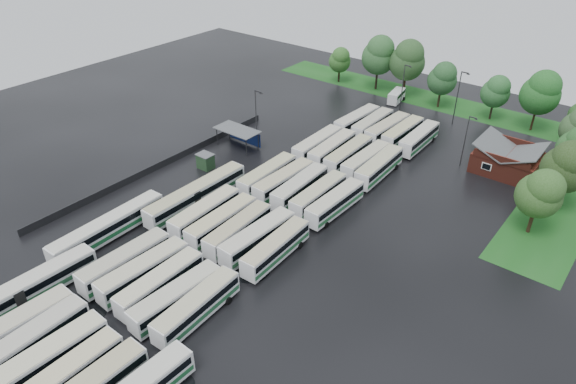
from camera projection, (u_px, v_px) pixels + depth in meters
The scene contains 55 objects.
ground at pixel (222, 239), 70.09m from camera, with size 160.00×160.00×0.00m, color black.
brick_building at pixel (507, 162), 84.97m from camera, with size 10.07×8.60×5.39m.
wash_shed at pixel (239, 132), 92.21m from camera, with size 8.20×4.20×3.58m.
utility_hut at pixel (205, 161), 86.29m from camera, with size 2.70×2.20×2.62m.
grass_strip_north at pixel (437, 102), 112.18m from camera, with size 80.00×10.00×0.01m, color #175017.
grass_strip_east at pixel (568, 191), 80.72m from camera, with size 10.00×50.00×0.01m, color #175017.
west_fence at pixel (161, 164), 86.77m from camera, with size 0.10×50.00×1.20m, color #2D2D30.
bus_r0c0 at pixel (17, 328), 53.94m from camera, with size 3.03×12.17×3.36m.
bus_r0c1 at pixel (33, 340), 52.59m from camera, with size 2.89×11.90×3.29m.
bus_r0c2 at pixel (48, 359), 50.48m from camera, with size 3.04×12.29×3.40m.
bus_r0c3 at pixel (67, 377), 48.85m from camera, with size 2.53×11.56×3.21m.
bus_r1c0 at pixel (125, 262), 63.08m from camera, with size 2.86×12.25×3.40m.
bus_r1c1 at pixel (144, 271), 61.65m from camera, with size 3.06×12.09×3.34m.
bus_r1c2 at pixel (160, 284), 59.89m from camera, with size 2.70×11.75×3.26m.
bus_r1c3 at pixel (177, 298), 57.89m from camera, with size 3.09×11.87×3.27m.
bus_r1c4 at pixel (197, 307), 56.72m from camera, with size 3.07×11.79×3.25m.
bus_r2c0 at pixel (205, 213), 72.25m from camera, with size 3.04×12.14×3.35m.
bus_r2c1 at pixel (222, 222), 70.47m from camera, with size 2.70×11.92×3.31m.
bus_r2c2 at pixel (238, 230), 68.91m from camera, with size 3.05×11.76×3.24m.
bus_r2c3 at pixel (258, 237), 67.37m from camera, with size 3.01×12.18×3.37m.
bus_r2c4 at pixel (276, 248), 65.59m from camera, with size 2.94×11.74×3.24m.
bus_r3c0 at pixel (267, 175), 81.21m from camera, with size 2.80×12.05×3.34m.
bus_r3c1 at pixel (284, 181), 79.67m from camera, with size 2.91×12.14×3.36m.
bus_r3c2 at pixel (300, 187), 78.17m from camera, with size 3.02×12.05×3.33m.
bus_r3c3 at pixel (319, 195), 76.40m from camera, with size 2.59×11.68×3.25m.
bus_r3c4 at pixel (335, 203), 74.54m from camera, with size 2.74×11.68×3.24m.
bus_r4c0 at pixel (318, 144), 90.39m from camera, with size 2.80×12.17×3.38m.
bus_r4c1 at pixel (332, 149), 88.94m from camera, with size 3.07×12.13×3.35m.
bus_r4c2 at pixel (348, 155), 87.12m from camera, with size 2.82×12.09×3.35m.
bus_r4c3 at pixel (366, 161), 85.39m from camera, with size 2.63×11.81×3.28m.
bus_r4c4 at pixel (379, 167), 83.48m from camera, with size 3.02×12.28×3.40m.
bus_r5c0 at pixel (357, 120), 99.20m from camera, with size 3.11×12.05×3.32m.
bus_r5c1 at pixel (372, 124), 97.74m from camera, with size 2.61×11.76×3.27m.
bus_r5c2 at pixel (387, 129), 95.87m from camera, with size 3.13×12.10×3.34m.
bus_r5c3 at pixel (403, 133), 94.59m from camera, with size 2.69×11.75×3.26m.
bus_r5c4 at pixel (419, 139), 92.45m from camera, with size 2.78×11.94×3.31m.
artic_bus_west_a at pixel (23, 292), 58.69m from camera, with size 3.01×17.53×3.24m.
artic_bus_west_b at pixel (197, 194), 76.36m from camera, with size 2.69×18.16×3.37m.
artic_bus_west_c at pixel (108, 227), 69.37m from camera, with size 2.91×17.37×3.21m.
minibus at pixel (396, 96), 111.22m from camera, with size 3.03×6.06×2.53m.
tree_north_0 at pixel (340, 60), 119.71m from camera, with size 5.13×5.12×8.49m.
tree_north_1 at pixel (379, 55), 114.22m from camera, with size 7.60×7.60×12.58m.
tree_north_2 at pixel (408, 60), 110.76m from camera, with size 7.71×7.71×12.77m.
tree_north_3 at pixel (443, 78), 106.05m from camera, with size 6.06×6.06×10.04m.
tree_north_4 at pixel (496, 91), 100.93m from camera, with size 5.65×5.65×9.35m.
tree_north_5 at pixel (542, 92), 95.52m from camera, with size 7.34×7.34×12.15m.
tree_east_0 at pixel (541, 193), 67.89m from camera, with size 6.13×6.13×10.16m.
tree_east_1 at pixel (567, 166), 72.59m from camera, with size 6.80×6.80×11.26m.
lamp_post_ne at pixel (466, 138), 84.67m from camera, with size 1.42×0.28×9.21m.
lamp_post_nw at pixel (257, 115), 90.34m from camera, with size 1.67×0.33×10.87m.
lamp_post_back_w at pixel (403, 84), 104.93m from camera, with size 1.52×0.30×9.85m.
lamp_post_back_e at pixel (458, 94), 98.60m from camera, with size 1.67×0.33×10.87m.
puddle_0 at pixel (82, 312), 58.44m from camera, with size 5.65×5.65×0.01m, color black.
puddle_2 at pixel (193, 222), 73.53m from camera, with size 7.16×7.16×0.01m, color black.
puddle_3 at pixel (250, 270), 64.68m from camera, with size 5.14×5.14×0.01m, color black.
Camera 1 is at (41.79, -38.41, 42.58)m, focal length 32.00 mm.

